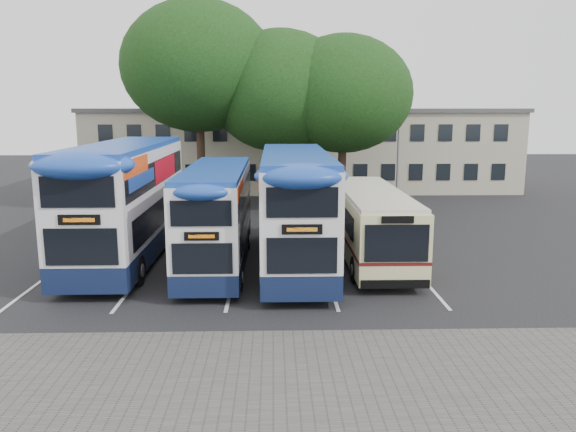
# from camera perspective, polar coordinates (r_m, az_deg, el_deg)

# --- Properties ---
(ground) EXTENTS (120.00, 120.00, 0.00)m
(ground) POSITION_cam_1_polar(r_m,az_deg,el_deg) (18.19, 5.77, -9.10)
(ground) COLOR black
(ground) RESTS_ON ground
(paving_strip) EXTENTS (40.00, 6.00, 0.01)m
(paving_strip) POSITION_cam_1_polar(r_m,az_deg,el_deg) (13.46, -0.28, -16.50)
(paving_strip) COLOR #595654
(paving_strip) RESTS_ON ground
(bay_lines) EXTENTS (14.12, 11.00, 0.01)m
(bay_lines) POSITION_cam_1_polar(r_m,az_deg,el_deg) (22.86, -5.23, -4.89)
(bay_lines) COLOR silver
(bay_lines) RESTS_ON ground
(depot_building) EXTENTS (32.40, 8.40, 6.20)m
(depot_building) POSITION_cam_1_polar(r_m,az_deg,el_deg) (44.10, 1.44, 6.91)
(depot_building) COLOR #B6AD92
(depot_building) RESTS_ON ground
(lamp_post) EXTENTS (0.25, 1.05, 9.06)m
(lamp_post) POSITION_cam_1_polar(r_m,az_deg,el_deg) (37.85, 11.23, 8.98)
(lamp_post) COLOR gray
(lamp_post) RESTS_ON ground
(tree_left) EXTENTS (9.22, 9.22, 12.60)m
(tree_left) POSITION_cam_1_polar(r_m,az_deg,el_deg) (35.20, -9.08, 14.77)
(tree_left) COLOR black
(tree_left) RESTS_ON ground
(tree_mid) EXTENTS (8.67, 8.67, 10.91)m
(tree_mid) POSITION_cam_1_polar(r_m,az_deg,el_deg) (34.93, -0.76, 12.53)
(tree_mid) COLOR black
(tree_mid) RESTS_ON ground
(tree_right) EXTENTS (8.25, 8.25, 10.56)m
(tree_right) POSITION_cam_1_polar(r_m,az_deg,el_deg) (34.48, 5.64, 12.21)
(tree_right) COLOR black
(tree_right) RESTS_ON ground
(bus_dd_left) EXTENTS (2.79, 11.52, 4.80)m
(bus_dd_left) POSITION_cam_1_polar(r_m,az_deg,el_deg) (24.15, -16.04, 1.99)
(bus_dd_left) COLOR #111C3E
(bus_dd_left) RESTS_ON ground
(bus_dd_mid) EXTENTS (2.31, 9.52, 3.96)m
(bus_dd_mid) POSITION_cam_1_polar(r_m,az_deg,el_deg) (22.30, -7.24, 0.42)
(bus_dd_mid) COLOR #111C3E
(bus_dd_mid) RESTS_ON ground
(bus_dd_right) EXTENTS (2.63, 10.84, 4.52)m
(bus_dd_right) POSITION_cam_1_polar(r_m,az_deg,el_deg) (22.27, 0.72, 1.28)
(bus_dd_right) COLOR #111C3E
(bus_dd_right) RESTS_ON ground
(bus_single) EXTENTS (2.48, 9.73, 2.90)m
(bus_single) POSITION_cam_1_polar(r_m,az_deg,el_deg) (23.57, 8.41, -0.39)
(bus_single) COLOR beige
(bus_single) RESTS_ON ground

